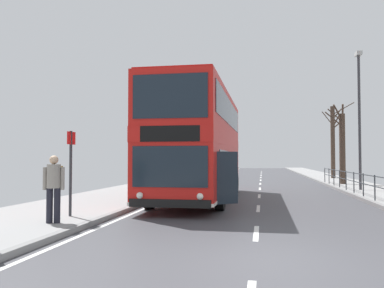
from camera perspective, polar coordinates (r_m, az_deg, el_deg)
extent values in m
cube|color=#3F3F44|center=(7.35, 8.74, -16.13)|extent=(8.40, 140.00, 0.06)
cube|color=silver|center=(9.88, 9.05, -12.28)|extent=(0.12, 2.00, 0.00)
cube|color=silver|center=(14.63, 9.33, -8.95)|extent=(0.12, 2.00, 0.00)
cube|color=silver|center=(19.41, 9.48, -7.26)|extent=(0.12, 2.00, 0.00)
cube|color=silver|center=(24.19, 9.56, -6.23)|extent=(0.12, 2.00, 0.00)
cube|color=silver|center=(28.98, 9.62, -5.55)|extent=(0.12, 2.00, 0.00)
cube|color=silver|center=(33.77, 9.66, -5.05)|extent=(0.12, 2.00, 0.00)
cube|color=silver|center=(38.57, 9.69, -4.68)|extent=(0.12, 2.00, 0.00)
cube|color=silver|center=(43.36, 9.71, -4.40)|extent=(0.12, 2.00, 0.00)
cube|color=silver|center=(48.16, 9.73, -4.17)|extent=(0.12, 2.00, 0.00)
cube|color=silver|center=(52.96, 9.75, -3.98)|extent=(0.12, 2.00, 0.00)
cube|color=silver|center=(57.75, 9.76, -3.82)|extent=(0.12, 2.00, 0.00)
cube|color=silver|center=(8.41, -20.21, -13.99)|extent=(0.12, 133.00, 0.00)
cube|color=gray|center=(8.57, -22.29, -13.28)|extent=(0.20, 140.00, 0.14)
cube|color=red|center=(17.33, 1.10, -3.61)|extent=(2.64, 11.13, 1.90)
cube|color=red|center=(17.34, 1.10, 0.34)|extent=(2.65, 11.19, 0.50)
cube|color=red|center=(17.43, 1.09, 4.00)|extent=(2.64, 11.13, 1.73)
cube|color=#A91511|center=(17.55, 1.09, 6.95)|extent=(2.56, 10.80, 0.08)
cube|color=#19232D|center=(11.86, -3.18, -3.20)|extent=(2.27, 0.04, 1.21)
cube|color=black|center=(11.88, -3.17, 1.48)|extent=(1.81, 0.04, 0.48)
cube|color=#19232D|center=(12.00, -3.16, 6.79)|extent=(2.27, 0.04, 1.32)
cube|color=black|center=(11.92, -3.19, -8.38)|extent=(2.45, 0.09, 0.24)
cube|color=white|center=(17.38, 1.10, -6.54)|extent=(2.67, 11.19, 0.10)
cube|color=#19232D|center=(17.45, 5.48, -2.72)|extent=(0.07, 8.67, 0.99)
cube|color=#19232D|center=(17.28, 5.37, 4.35)|extent=(0.07, 10.01, 1.04)
cube|color=#19232D|center=(17.85, -2.90, -2.71)|extent=(0.07, 8.67, 0.99)
cube|color=#19232D|center=(17.69, -3.09, 4.20)|extent=(0.07, 10.01, 1.04)
sphere|color=white|center=(11.71, 1.14, -7.42)|extent=(0.20, 0.20, 0.20)
sphere|color=white|center=(12.13, -7.39, -7.22)|extent=(0.20, 0.20, 0.20)
cube|color=#19232D|center=(12.67, 4.90, -4.76)|extent=(0.68, 0.49, 1.63)
cube|color=black|center=(13.00, 3.53, -4.70)|extent=(0.10, 0.90, 1.63)
cylinder|color=black|center=(13.89, 3.99, -7.20)|extent=(0.31, 1.04, 1.04)
cylinder|color=black|center=(14.37, -5.98, -7.02)|extent=(0.31, 1.04, 1.04)
cylinder|color=black|center=(20.86, 6.09, -5.49)|extent=(0.31, 1.04, 1.04)
cylinder|color=black|center=(21.18, -0.66, -5.45)|extent=(0.31, 1.04, 1.04)
cylinder|color=#2D3338|center=(17.27, 24.40, -5.64)|extent=(0.05, 0.05, 0.99)
cylinder|color=#2D3338|center=(19.04, 23.02, -5.32)|extent=(0.05, 0.05, 0.99)
cylinder|color=#2D3338|center=(20.81, 21.88, -5.05)|extent=(0.05, 0.05, 0.99)
cylinder|color=#2D3338|center=(22.60, 20.92, -4.81)|extent=(0.05, 0.05, 0.99)
cylinder|color=#2D3338|center=(24.39, 20.10, -4.62)|extent=(0.05, 0.05, 0.99)
cylinder|color=#2D3338|center=(26.18, 19.39, -4.45)|extent=(0.05, 0.05, 0.99)
cylinder|color=#2D3338|center=(27.98, 18.78, -4.29)|extent=(0.05, 0.05, 0.99)
cylinder|color=#2D3338|center=(29.78, 18.23, -4.16)|extent=(0.05, 0.05, 0.99)
cylinder|color=#2D3338|center=(18.13, 23.66, -4.07)|extent=(0.04, 23.69, 0.04)
cylinder|color=#2D3338|center=(18.15, 23.67, -5.32)|extent=(0.04, 23.69, 0.04)
cylinder|color=black|center=(10.83, -18.50, -8.13)|extent=(0.19, 0.19, 0.92)
cylinder|color=black|center=(10.88, -19.46, -8.09)|extent=(0.19, 0.19, 0.92)
cylinder|color=gray|center=(10.80, -18.94, -4.31)|extent=(0.41, 0.41, 0.60)
cylinder|color=gray|center=(10.74, -17.81, -4.66)|extent=(0.12, 0.12, 0.57)
cylinder|color=gray|center=(10.86, -20.06, -4.60)|extent=(0.12, 0.12, 0.57)
sphere|color=tan|center=(10.79, -18.91, -2.13)|extent=(0.26, 0.26, 0.22)
cube|color=olive|center=(11.05, -18.57, -4.16)|extent=(0.31, 0.24, 0.46)
cylinder|color=#2D2D33|center=(11.94, -16.77, -4.00)|extent=(0.08, 0.08, 2.40)
cube|color=red|center=(11.97, -16.67, 0.81)|extent=(0.04, 0.44, 0.36)
cylinder|color=#38383D|center=(23.03, 22.56, 2.82)|extent=(0.14, 0.14, 7.06)
cube|color=#B2B2AD|center=(23.61, 22.44, 11.68)|extent=(0.28, 0.60, 0.20)
cylinder|color=#423328|center=(36.12, 19.26, 0.26)|extent=(0.36, 0.36, 6.07)
cylinder|color=#423328|center=(36.07, 20.55, 4.70)|extent=(1.64, 0.90, 0.96)
cylinder|color=#423328|center=(36.84, 19.92, 2.65)|extent=(1.19, 1.19, 0.95)
cylinder|color=#423328|center=(36.42, 19.69, 3.12)|extent=(0.78, 0.40, 1.23)
cylinder|color=#423328|center=(36.50, 18.55, 3.46)|extent=(0.84, 0.70, 1.26)
cylinder|color=#423328|center=(36.66, 19.77, 3.99)|extent=(0.95, 0.74, 1.02)
cylinder|color=#423328|center=(27.92, 20.45, -0.62)|extent=(0.38, 0.38, 4.55)
cylinder|color=#423328|center=(27.35, 20.47, 1.87)|extent=(0.26, 1.30, 0.77)
cylinder|color=#423328|center=(27.84, 19.35, 3.36)|extent=(1.14, 0.29, 0.96)
cylinder|color=#423328|center=(27.75, 19.88, 4.23)|extent=(0.73, 0.68, 1.00)
cylinder|color=#423328|center=(27.54, 20.47, 3.29)|extent=(0.25, 1.10, 1.85)
cylinder|color=#423328|center=(27.70, 19.52, 3.85)|extent=(1.03, 0.64, 0.82)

